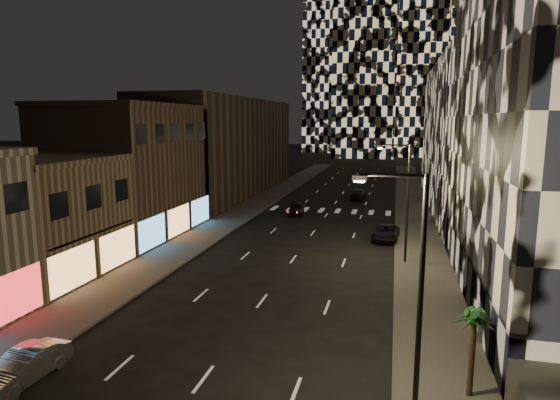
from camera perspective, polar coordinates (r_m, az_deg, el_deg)
The scene contains 16 objects.
sidewalk_left at distance 59.68m, azimuth -3.48°, elevation -0.78°, with size 4.00×120.00×0.15m, color #47443F.
sidewalk_right at distance 57.09m, azimuth 16.07°, elevation -1.62°, with size 4.00×120.00×0.15m, color #47443F.
curb_left at distance 59.10m, azimuth -1.53°, elevation -0.87°, with size 0.20×120.00×0.15m, color #4C4C47.
curb_right at distance 57.04m, azimuth 13.96°, elevation -1.54°, with size 0.20×120.00×0.15m, color #4C4C47.
retail_tan at distance 37.15m, azimuth -27.90°, elevation -2.12°, with size 10.00×10.00×8.00m, color #776247.
retail_brown at distance 46.78m, azimuth -17.92°, elevation 3.22°, with size 10.00×15.00×12.00m, color brown.
retail_filler_left at distance 70.54m, azimuth -6.57°, elevation 6.45°, with size 10.00×40.00×14.00m, color brown.
midrise_base at distance 32.27m, azimuth 21.89°, elevation -7.92°, with size 0.60×25.00×3.00m, color #383838.
midrise_filler_right at distance 64.26m, azimuth 25.23°, elevation 7.08°, with size 16.00×40.00×18.00m, color #232326.
streetlight_near at distance 16.95m, azimuth 16.01°, elevation -9.67°, with size 2.55×0.25×9.00m.
streetlight_far at distance 36.44m, azimuth 14.96°, elevation 0.63°, with size 2.55×0.25×9.00m.
car_silver_parked at distance 23.38m, azimuth -28.75°, elevation -17.38°, with size 1.45×4.17×1.37m, color gray.
car_dark_midlane at distance 54.87m, azimuth 2.00°, elevation -1.01°, with size 1.70×4.23×1.44m, color black.
car_dark_oncoming at distance 66.38m, azimuth 9.48°, elevation 0.73°, with size 2.03×5.00×1.45m, color black.
car_dark_rightlane at distance 44.21m, azimuth 12.74°, elevation -3.90°, with size 2.26×4.90×1.36m, color black.
palm_tree at distance 20.06m, azimuth 22.59°, elevation -13.81°, with size 1.81×1.83×3.59m.
Camera 1 is at (7.56, -6.02, 10.85)m, focal length 30.00 mm.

